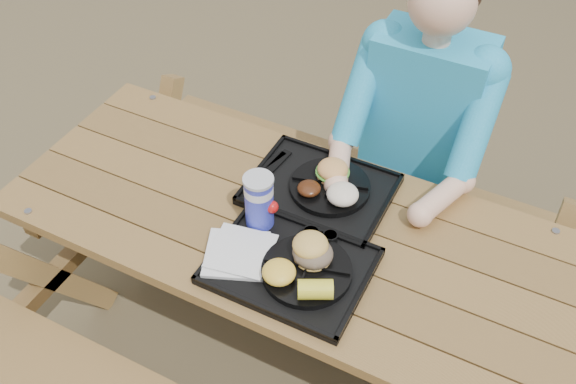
% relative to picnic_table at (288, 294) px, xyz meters
% --- Properties ---
extents(ground, '(60.00, 60.00, 0.00)m').
position_rel_picnic_table_xyz_m(ground, '(0.00, 0.00, -0.38)').
color(ground, '#999999').
rests_on(ground, ground).
extents(picnic_table, '(1.80, 1.49, 0.75)m').
position_rel_picnic_table_xyz_m(picnic_table, '(0.00, 0.00, 0.00)').
color(picnic_table, '#999999').
rests_on(picnic_table, ground).
extents(tray_near, '(0.45, 0.35, 0.02)m').
position_rel_picnic_table_xyz_m(tray_near, '(0.09, -0.16, 0.39)').
color(tray_near, black).
rests_on(tray_near, picnic_table).
extents(tray_far, '(0.45, 0.35, 0.02)m').
position_rel_picnic_table_xyz_m(tray_far, '(0.03, 0.16, 0.39)').
color(tray_far, black).
rests_on(tray_far, picnic_table).
extents(plate_near, '(0.26, 0.26, 0.02)m').
position_rel_picnic_table_xyz_m(plate_near, '(0.15, -0.17, 0.41)').
color(plate_near, black).
rests_on(plate_near, tray_near).
extents(plate_far, '(0.26, 0.26, 0.02)m').
position_rel_picnic_table_xyz_m(plate_far, '(0.06, 0.17, 0.41)').
color(plate_far, black).
rests_on(plate_far, tray_far).
extents(napkin_stack, '(0.24, 0.24, 0.02)m').
position_rel_picnic_table_xyz_m(napkin_stack, '(-0.06, -0.20, 0.41)').
color(napkin_stack, white).
rests_on(napkin_stack, tray_near).
extents(soda_cup, '(0.09, 0.09, 0.17)m').
position_rel_picnic_table_xyz_m(soda_cup, '(-0.07, -0.06, 0.48)').
color(soda_cup, '#1720AE').
rests_on(soda_cup, tray_near).
extents(condiment_bbq, '(0.06, 0.06, 0.03)m').
position_rel_picnic_table_xyz_m(condiment_bbq, '(0.10, -0.05, 0.41)').
color(condiment_bbq, black).
rests_on(condiment_bbq, tray_near).
extents(condiment_mustard, '(0.05, 0.05, 0.03)m').
position_rel_picnic_table_xyz_m(condiment_mustard, '(0.15, -0.03, 0.41)').
color(condiment_mustard, gold).
rests_on(condiment_mustard, tray_near).
extents(sandwich, '(0.11, 0.11, 0.11)m').
position_rel_picnic_table_xyz_m(sandwich, '(0.14, -0.13, 0.47)').
color(sandwich, '#EBB553').
rests_on(sandwich, plate_near).
extents(mac_cheese, '(0.10, 0.10, 0.05)m').
position_rel_picnic_table_xyz_m(mac_cheese, '(0.09, -0.23, 0.44)').
color(mac_cheese, yellow).
rests_on(mac_cheese, plate_near).
extents(corn_cob, '(0.13, 0.13, 0.06)m').
position_rel_picnic_table_xyz_m(corn_cob, '(0.21, -0.24, 0.44)').
color(corn_cob, yellow).
rests_on(corn_cob, plate_near).
extents(cutlery_far, '(0.05, 0.18, 0.01)m').
position_rel_picnic_table_xyz_m(cutlery_far, '(-0.15, 0.18, 0.40)').
color(cutlery_far, black).
rests_on(cutlery_far, tray_far).
extents(burger, '(0.10, 0.10, 0.09)m').
position_rel_picnic_table_xyz_m(burger, '(0.05, 0.21, 0.46)').
color(burger, '#EDA153').
rests_on(burger, plate_far).
extents(baked_beans, '(0.07, 0.07, 0.03)m').
position_rel_picnic_table_xyz_m(baked_beans, '(0.02, 0.11, 0.43)').
color(baked_beans, '#48210E').
rests_on(baked_beans, plate_far).
extents(potato_salad, '(0.10, 0.10, 0.06)m').
position_rel_picnic_table_xyz_m(potato_salad, '(0.13, 0.12, 0.44)').
color(potato_salad, white).
rests_on(potato_salad, plate_far).
extents(diner, '(0.48, 0.84, 1.28)m').
position_rel_picnic_table_xyz_m(diner, '(0.22, 0.59, 0.27)').
color(diner, '#1CC4AF').
rests_on(diner, ground).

